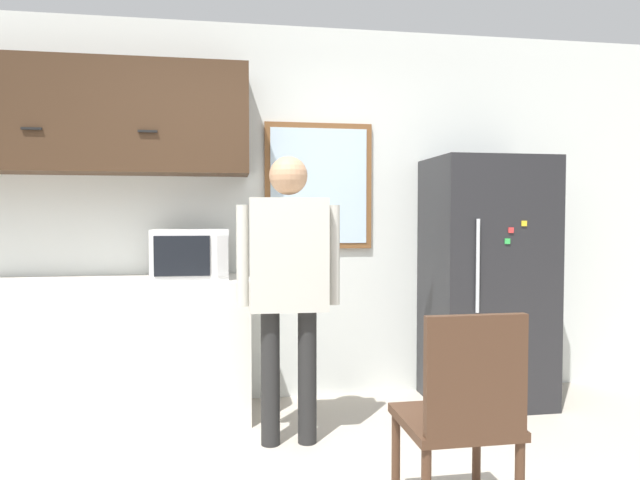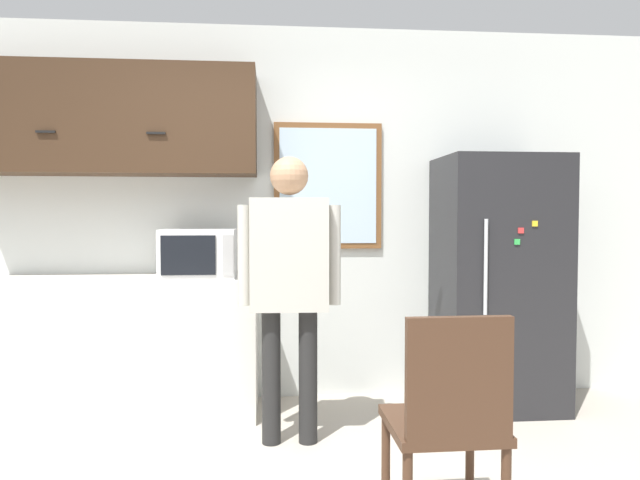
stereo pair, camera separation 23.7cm
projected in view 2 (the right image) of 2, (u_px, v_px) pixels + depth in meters
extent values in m
cube|color=silver|center=(290.00, 214.00, 4.18)|extent=(6.00, 0.06, 2.70)
cube|color=silver|center=(109.00, 347.00, 3.79)|extent=(1.96, 0.58, 0.92)
cube|color=#3D2819|center=(110.00, 121.00, 3.83)|extent=(1.96, 0.38, 0.73)
cube|color=black|center=(46.00, 132.00, 3.61)|extent=(0.12, 0.01, 0.01)
cube|color=black|center=(156.00, 133.00, 3.67)|extent=(0.12, 0.01, 0.01)
cube|color=white|center=(199.00, 253.00, 3.81)|extent=(0.49, 0.39, 0.32)
cube|color=black|center=(188.00, 255.00, 3.61)|extent=(0.34, 0.01, 0.25)
cube|color=#B2B2B2|center=(228.00, 255.00, 3.63)|extent=(0.07, 0.01, 0.26)
cylinder|color=black|center=(271.00, 377.00, 3.32)|extent=(0.11, 0.11, 0.79)
cylinder|color=black|center=(308.00, 376.00, 3.34)|extent=(0.11, 0.11, 0.79)
cube|color=beige|center=(289.00, 254.00, 3.30)|extent=(0.45, 0.24, 0.65)
sphere|color=tan|center=(289.00, 176.00, 3.28)|extent=(0.22, 0.22, 0.22)
cylinder|color=beige|center=(244.00, 255.00, 3.29)|extent=(0.07, 0.07, 0.58)
cylinder|color=beige|center=(335.00, 255.00, 3.32)|extent=(0.07, 0.07, 0.58)
cube|color=#232326|center=(498.00, 282.00, 3.97)|extent=(0.80, 0.64, 1.74)
cylinder|color=silver|center=(486.00, 267.00, 3.60)|extent=(0.02, 0.02, 0.61)
cube|color=yellow|center=(535.00, 224.00, 3.64)|extent=(0.04, 0.01, 0.04)
cube|color=green|center=(517.00, 242.00, 3.63)|extent=(0.04, 0.01, 0.04)
cube|color=red|center=(521.00, 231.00, 3.63)|extent=(0.04, 0.01, 0.04)
cube|color=#472D1E|center=(442.00, 425.00, 2.41)|extent=(0.46, 0.46, 0.04)
cylinder|color=#472D1E|center=(470.00, 457.00, 2.64)|extent=(0.04, 0.04, 0.43)
cylinder|color=#472D1E|center=(386.00, 461.00, 2.60)|extent=(0.04, 0.04, 0.43)
cube|color=#472D1E|center=(459.00, 378.00, 2.19)|extent=(0.42, 0.04, 0.48)
cube|color=brown|center=(328.00, 186.00, 4.16)|extent=(0.79, 0.04, 0.91)
cube|color=silver|center=(328.00, 186.00, 4.14)|extent=(0.71, 0.01, 0.83)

